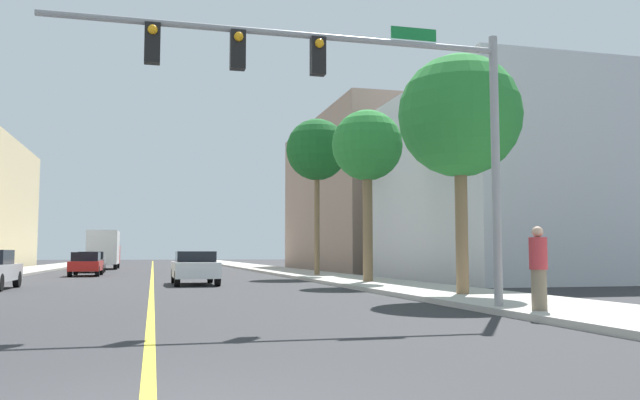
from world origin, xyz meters
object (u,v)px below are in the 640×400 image
palm_far (317,151)px  pedestrian (539,268)px  car_white (195,267)px  traffic_signal_mast (355,91)px  palm_near (460,117)px  car_gray (91,262)px  car_red (86,264)px  delivery_truck (104,249)px  palm_mid (367,148)px

palm_far → pedestrian: size_ratio=4.98×
pedestrian → car_white: bearing=120.2°
traffic_signal_mast → palm_near: size_ratio=1.40×
palm_far → car_gray: palm_far is taller
palm_far → car_red: bearing=155.8°
palm_near → palm_far: size_ratio=0.82×
palm_far → car_white: palm_far is taller
palm_near → pedestrian: (-1.04, -5.58, -4.45)m
traffic_signal_mast → car_gray: traffic_signal_mast is taller
traffic_signal_mast → delivery_truck: (-8.35, 45.12, -3.23)m
palm_near → palm_mid: palm_mid is taller
palm_far → car_gray: bearing=134.6°
car_red → delivery_truck: (-0.22, 17.33, 0.97)m
traffic_signal_mast → car_red: (-8.13, 27.79, -4.21)m
palm_mid → palm_far: size_ratio=0.84×
traffic_signal_mast → palm_mid: bearing=70.4°
palm_mid → car_red: 20.14m
delivery_truck → pedestrian: delivery_truck is taller
traffic_signal_mast → car_white: size_ratio=2.36×
traffic_signal_mast → car_white: traffic_signal_mast is taller
palm_near → car_gray: 34.17m
car_gray → car_white: car_gray is taller
palm_near → traffic_signal_mast: bearing=-137.5°
palm_near → delivery_truck: palm_near is taller
palm_mid → pedestrian: palm_mid is taller
palm_near → delivery_truck: size_ratio=0.97×
palm_near → palm_far: palm_far is taller
car_gray → traffic_signal_mast: bearing=-79.1°
car_gray → pedestrian: (12.18, -36.72, 0.28)m
traffic_signal_mast → palm_near: bearing=42.5°
car_white → delivery_truck: 30.49m
car_white → car_red: bearing=113.4°
palm_far → palm_near: bearing=-89.9°
car_gray → pedestrian: pedestrian is taller
car_white → traffic_signal_mast: bearing=-81.3°
palm_far → car_white: bearing=-136.4°
car_white → delivery_truck: (-5.85, 29.91, 0.95)m
delivery_truck → traffic_signal_mast: bearing=-80.1°
palm_far → car_gray: 19.87m
pedestrian → traffic_signal_mast: bearing=170.6°
palm_far → car_red: palm_far is taller
palm_near → pedestrian: size_ratio=4.09×
car_gray → car_red: 7.67m
traffic_signal_mast → car_white: 15.98m
delivery_truck → palm_mid: bearing=-68.4°
car_gray → car_red: bearing=-89.6°
traffic_signal_mast → palm_far: 22.65m
traffic_signal_mast → pedestrian: 5.50m
car_red → pedestrian: pedestrian is taller
car_red → delivery_truck: size_ratio=0.58×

